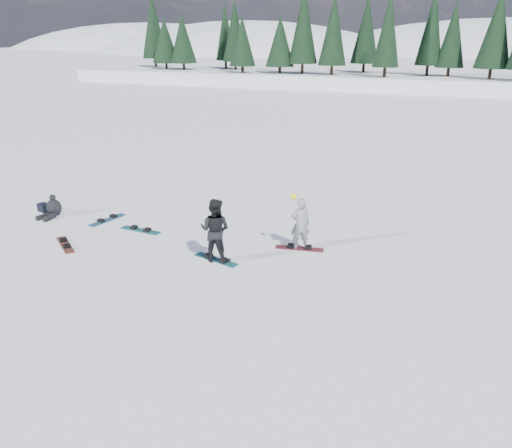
{
  "coord_description": "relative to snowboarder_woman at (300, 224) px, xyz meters",
  "views": [
    {
      "loc": [
        6.66,
        -11.98,
        6.25
      ],
      "look_at": [
        1.66,
        0.56,
        1.1
      ],
      "focal_mm": 35.0,
      "sensor_mm": 36.0,
      "label": 1
    }
  ],
  "objects": [
    {
      "name": "alpine_backdrop",
      "position": [
        -14.37,
        187.45,
        -14.82
      ],
      "size": [
        412.5,
        227.0,
        53.2
      ],
      "color": "white",
      "rests_on": "ground"
    },
    {
      "name": "snowboard_loose_b",
      "position": [
        -6.97,
        -2.47,
        -0.83
      ],
      "size": [
        1.36,
        1.13,
        0.03
      ],
      "primitive_type": "cube",
      "rotation": [
        0.0,
        0.0,
        -0.65
      ],
      "color": "maroon",
      "rests_on": "ground"
    },
    {
      "name": "gear_bag",
      "position": [
        -9.98,
        -0.19,
        -0.69
      ],
      "size": [
        0.52,
        0.43,
        0.3
      ],
      "primitive_type": "cube",
      "rotation": [
        0.0,
        0.0,
        -0.32
      ],
      "color": "black",
      "rests_on": "ground"
    },
    {
      "name": "seated_rider",
      "position": [
        -9.28,
        -0.44,
        -0.53
      ],
      "size": [
        0.62,
        0.97,
        0.81
      ],
      "rotation": [
        0.0,
        0.0,
        -0.09
      ],
      "color": "black",
      "rests_on": "ground"
    },
    {
      "name": "snowboard_loose_a",
      "position": [
        -7.16,
        -0.11,
        -0.83
      ],
      "size": [
        0.58,
        1.53,
        0.03
      ],
      "primitive_type": "cube",
      "rotation": [
        0.0,
        0.0,
        1.37
      ],
      "color": "#1A5F94",
      "rests_on": "ground"
    },
    {
      "name": "snowboarder_man",
      "position": [
        -2.05,
        -1.7,
        0.11
      ],
      "size": [
        0.96,
        0.76,
        1.91
      ],
      "primitive_type": "imported",
      "rotation": [
        0.0,
        0.0,
        3.18
      ],
      "color": "black",
      "rests_on": "ground"
    },
    {
      "name": "snowboard_loose_c",
      "position": [
        -5.47,
        -0.53,
        -0.83
      ],
      "size": [
        1.51,
        0.37,
        0.03
      ],
      "primitive_type": "cube",
      "rotation": [
        0.0,
        0.0,
        -0.06
      ],
      "color": "#177681",
      "rests_on": "ground"
    },
    {
      "name": "snowboarder_woman",
      "position": [
        0.0,
        0.0,
        0.0
      ],
      "size": [
        0.72,
        0.66,
        1.81
      ],
      "rotation": [
        0.0,
        0.0,
        3.7
      ],
      "color": "#949498",
      "rests_on": "ground"
    },
    {
      "name": "snowboard_man",
      "position": [
        -2.05,
        -1.7,
        -0.83
      ],
      "size": [
        1.52,
        0.65,
        0.03
      ],
      "primitive_type": "cube",
      "rotation": [
        0.0,
        0.0,
        -0.26
      ],
      "color": "#166979",
      "rests_on": "ground"
    },
    {
      "name": "ground",
      "position": [
        -2.65,
        -1.72,
        -0.84
      ],
      "size": [
        420.0,
        420.0,
        0.0
      ],
      "primitive_type": "plane",
      "color": "white",
      "rests_on": "ground"
    },
    {
      "name": "snowboard_woman",
      "position": [
        0.0,
        0.0,
        -0.83
      ],
      "size": [
        1.53,
        0.52,
        0.03
      ],
      "primitive_type": "cube",
      "rotation": [
        0.0,
        0.0,
        0.16
      ],
      "color": "maroon",
      "rests_on": "ground"
    }
  ]
}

